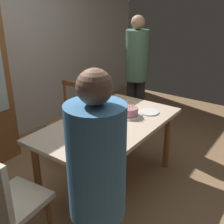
{
  "coord_description": "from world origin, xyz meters",
  "views": [
    {
      "loc": [
        -2.09,
        -1.52,
        1.96
      ],
      "look_at": [
        0.05,
        0.0,
        0.86
      ],
      "focal_mm": 45.0,
      "sensor_mm": 36.0,
      "label": 1
    }
  ],
  "objects": [
    {
      "name": "plate_far_side",
      "position": [
        -0.08,
        0.2,
        0.77
      ],
      "size": [
        0.22,
        0.22,
        0.01
      ],
      "primitive_type": "cylinder",
      "color": "white",
      "rests_on": "dining_table"
    },
    {
      "name": "fork_far_side",
      "position": [
        -0.24,
        0.22,
        0.76
      ],
      "size": [
        0.18,
        0.05,
        0.01
      ],
      "primitive_type": "cube",
      "rotation": [
        0.0,
        0.0,
        -0.21
      ],
      "color": "silver",
      "rests_on": "dining_table"
    },
    {
      "name": "chair_upholstered",
      "position": [
        -1.18,
        0.12,
        0.53
      ],
      "size": [
        0.48,
        0.48,
        0.95
      ],
      "color": "beige",
      "rests_on": "ground"
    },
    {
      "name": "birthday_cake",
      "position": [
        0.26,
        -0.08,
        0.8
      ],
      "size": [
        0.28,
        0.28,
        0.16
      ],
      "color": "silver",
      "rests_on": "dining_table"
    },
    {
      "name": "plate_near_celebrant",
      "position": [
        -0.43,
        -0.2,
        0.77
      ],
      "size": [
        0.22,
        0.22,
        0.01
      ],
      "primitive_type": "cylinder",
      "color": "white",
      "rests_on": "dining_table"
    },
    {
      "name": "person_guest",
      "position": [
        1.29,
        0.45,
        0.98
      ],
      "size": [
        0.32,
        0.32,
        1.72
      ],
      "color": "#262328",
      "rests_on": "ground"
    },
    {
      "name": "fork_near_celebrant",
      "position": [
        -0.59,
        -0.19,
        0.76
      ],
      "size": [
        0.18,
        0.02,
        0.01
      ],
      "primitive_type": "cube",
      "rotation": [
        0.0,
        0.0,
        -0.01
      ],
      "color": "silver",
      "rests_on": "dining_table"
    },
    {
      "name": "chair_spindle_back",
      "position": [
        0.24,
        0.78,
        0.46
      ],
      "size": [
        0.51,
        0.51,
        0.95
      ],
      "color": "brown",
      "rests_on": "ground"
    },
    {
      "name": "plate_near_guest",
      "position": [
        0.47,
        -0.2,
        0.77
      ],
      "size": [
        0.22,
        0.22,
        0.01
      ],
      "primitive_type": "cylinder",
      "color": "white",
      "rests_on": "dining_table"
    },
    {
      "name": "ground",
      "position": [
        0.0,
        0.0,
        0.0
      ],
      "size": [
        6.4,
        6.4,
        0.0
      ],
      "primitive_type": "plane",
      "color": "#93704C"
    },
    {
      "name": "person_celebrant",
      "position": [
        -1.1,
        -0.71,
        0.94
      ],
      "size": [
        0.32,
        0.32,
        1.65
      ],
      "color": "#262328",
      "rests_on": "ground"
    },
    {
      "name": "dining_table",
      "position": [
        0.0,
        0.0,
        0.66
      ],
      "size": [
        1.57,
        0.9,
        0.76
      ],
      "color": "beige",
      "rests_on": "ground"
    }
  ]
}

